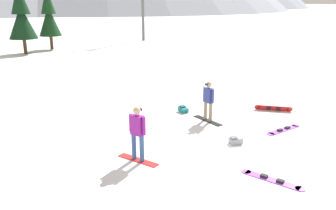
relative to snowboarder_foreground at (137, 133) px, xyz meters
name	(u,v)px	position (x,y,z in m)	size (l,w,h in m)	color
ground_plane	(213,157)	(2.34, -0.67, -0.96)	(800.00, 800.00, 0.00)	white
snowboarder_foreground	(137,133)	(0.00, 0.00, 0.00)	(1.07, 1.38, 1.80)	red
snowboarder_midground	(208,100)	(3.85, 2.52, -0.05)	(0.65, 1.60, 1.72)	black
loose_snowboard_far_spare	(284,130)	(6.14, 0.45, -0.94)	(1.89, 0.72, 0.09)	#993FD8
loose_snowboard_near_right	(272,180)	(3.19, -2.62, -0.94)	(1.20, 1.75, 0.09)	#993FD8
loose_snowboard_near_left	(273,108)	(7.33, 2.60, -0.83)	(1.48, 1.06, 0.26)	red
backpack_grey	(236,140)	(3.62, -0.01, -0.83)	(0.55, 0.39, 0.29)	gray
backpack_teal	(183,109)	(3.36, 4.00, -0.83)	(0.39, 0.55, 0.30)	#1E7A7F
pine_tree_slender	(49,15)	(-0.91, 28.34, 2.51)	(2.26, 2.26, 6.37)	#472D19
pine_tree_tall	(21,16)	(-3.47, 26.01, 2.60)	(2.62, 2.62, 6.53)	#472D19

